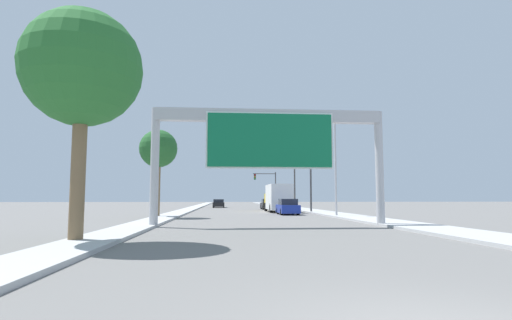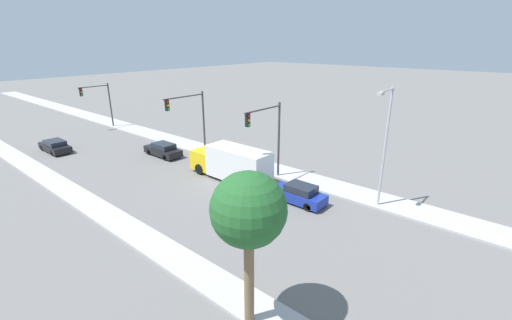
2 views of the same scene
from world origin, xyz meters
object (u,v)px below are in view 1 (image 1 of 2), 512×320
Objects in this scene: car_mid_left at (219,204)px; palm_tree_background at (158,150)px; car_near_left at (268,204)px; traffic_light_far_intersection at (268,183)px; traffic_light_mid_block at (284,175)px; truck_box_primary at (278,198)px; sign_gantry at (270,136)px; street_lamp_right at (332,155)px; traffic_light_near_intersection at (298,170)px; palm_tree_foreground at (82,70)px; car_mid_right at (288,207)px.

car_mid_left is 33.85m from palm_tree_background.
car_near_left is 0.65× the size of palm_tree_background.
palm_tree_background is at bearing -97.74° from car_mid_left.
traffic_light_mid_block is at bearing -90.50° from traffic_light_far_intersection.
palm_tree_background reaches higher than truck_box_primary.
traffic_light_mid_block is at bearing 80.09° from sign_gantry.
traffic_light_near_intersection is at bearing 97.26° from street_lamp_right.
traffic_light_near_intersection reaches higher than car_mid_left.
palm_tree_background reaches higher than car_near_left.
car_mid_left is 52.04m from palm_tree_foreground.
car_mid_right is 0.69× the size of traffic_light_far_intersection.
truck_box_primary reaches higher than car_near_left.
palm_tree_background reaches higher than car_mid_right.
traffic_light_far_intersection is at bearing 86.78° from car_mid_right.
car_mid_right is at bearing -93.22° from traffic_light_far_intersection.
street_lamp_right reaches higher than palm_tree_background.
street_lamp_right is (3.07, -4.94, 4.55)m from car_mid_right.
palm_tree_foreground is at bearing -115.33° from traffic_light_near_intersection.
traffic_light_near_intersection reaches higher than traffic_light_far_intersection.
street_lamp_right is at bearing -82.74° from traffic_light_near_intersection.
car_near_left is 0.99× the size of car_mid_left.
car_mid_left is at bearing 122.53° from traffic_light_mid_block.
traffic_light_far_intersection is 0.70× the size of street_lamp_right.
car_mid_left is 1.09× the size of car_mid_right.
sign_gantry is at bearing -96.19° from traffic_light_far_intersection.
palm_tree_foreground is 0.95× the size of street_lamp_right.
car_mid_right is at bearing 77.42° from sign_gantry.
traffic_light_far_intersection is (5.44, 50.13, -0.88)m from sign_gantry.
traffic_light_near_intersection is at bearing 35.23° from palm_tree_background.
car_near_left is 13.86m from traffic_light_near_intersection.
street_lamp_right reaches higher than traffic_light_near_intersection.
car_mid_left is at bearing 85.24° from palm_tree_foreground.
truck_box_primary reaches higher than car_mid_right.
car_near_left is at bearing 90.00° from car_mid_right.
traffic_light_near_intersection is at bearing 64.67° from palm_tree_foreground.
car_mid_right is 7.38m from street_lamp_right.
street_lamp_right is at bearing 0.28° from palm_tree_background.
traffic_light_far_intersection is 59.35m from palm_tree_foreground.
car_near_left is at bearing 90.00° from truck_box_primary.
sign_gantry is 2.13× the size of traffic_light_far_intersection.
street_lamp_right is at bearing -73.09° from car_mid_left.
palm_tree_foreground is (-13.23, -57.82, 2.08)m from traffic_light_far_intersection.
car_mid_right reaches higher than car_near_left.
truck_box_primary is 1.22× the size of traffic_light_near_intersection.
traffic_light_mid_block is at bearing -60.80° from car_near_left.
palm_tree_foreground reaches higher than sign_gantry.
truck_box_primary is at bearing -103.58° from traffic_light_mid_block.
traffic_light_near_intersection is at bearing -89.36° from traffic_light_mid_block.
palm_tree_background is at bearing 126.87° from sign_gantry.
palm_tree_background is (-13.44, -39.45, 1.32)m from traffic_light_far_intersection.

